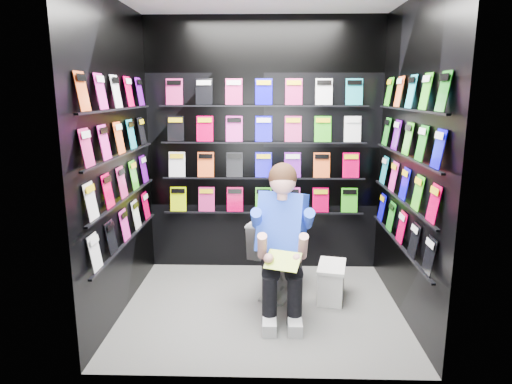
{
  "coord_description": "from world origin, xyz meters",
  "views": [
    {
      "loc": [
        0.05,
        -3.7,
        1.85
      ],
      "look_at": [
        -0.05,
        0.15,
        1.01
      ],
      "focal_mm": 32.0,
      "sensor_mm": 36.0,
      "label": 1
    }
  ],
  "objects": [
    {
      "name": "comics_right",
      "position": [
        1.17,
        0.0,
        1.31
      ],
      "size": [
        0.06,
        1.7,
        1.37
      ],
      "primitive_type": null,
      "color": "#C3266F",
      "rests_on": "wall_right"
    },
    {
      "name": "wall_left",
      "position": [
        -1.2,
        0.0,
        1.3
      ],
      "size": [
        0.04,
        2.0,
        2.6
      ],
      "primitive_type": "cube",
      "color": "black",
      "rests_on": "floor"
    },
    {
      "name": "wall_right",
      "position": [
        1.2,
        0.0,
        1.3
      ],
      "size": [
        0.04,
        2.0,
        2.6
      ],
      "primitive_type": "cube",
      "color": "black",
      "rests_on": "floor"
    },
    {
      "name": "longbox_lid",
      "position": [
        0.63,
        0.21,
        0.31
      ],
      "size": [
        0.32,
        0.46,
        0.03
      ],
      "primitive_type": "cube",
      "rotation": [
        0.0,
        0.0,
        -0.2
      ],
      "color": "white",
      "rests_on": "longbox"
    },
    {
      "name": "held_comic",
      "position": [
        0.17,
        -0.36,
        0.58
      ],
      "size": [
        0.31,
        0.24,
        0.11
      ],
      "primitive_type": "cube",
      "rotation": [
        -0.96,
        0.0,
        -0.35
      ],
      "color": "green",
      "rests_on": "reader"
    },
    {
      "name": "reader",
      "position": [
        0.17,
        -0.01,
        0.77
      ],
      "size": [
        0.75,
        0.9,
        1.41
      ],
      "primitive_type": null,
      "rotation": [
        0.0,
        0.0,
        -0.35
      ],
      "color": "blue",
      "rests_on": "toilet"
    },
    {
      "name": "wall_back",
      "position": [
        0.0,
        1.0,
        1.3
      ],
      "size": [
        2.4,
        0.04,
        2.6
      ],
      "primitive_type": "cube",
      "color": "black",
      "rests_on": "floor"
    },
    {
      "name": "toilet",
      "position": [
        0.17,
        0.37,
        0.37
      ],
      "size": [
        0.65,
        0.85,
        0.73
      ],
      "primitive_type": "imported",
      "rotation": [
        0.0,
        0.0,
        2.79
      ],
      "color": "white",
      "rests_on": "floor"
    },
    {
      "name": "comics_left",
      "position": [
        -1.17,
        0.0,
        1.31
      ],
      "size": [
        0.06,
        1.7,
        1.37
      ],
      "primitive_type": null,
      "color": "#C3266F",
      "rests_on": "wall_left"
    },
    {
      "name": "floor",
      "position": [
        0.0,
        0.0,
        0.0
      ],
      "size": [
        2.4,
        2.4,
        0.0
      ],
      "primitive_type": "plane",
      "color": "slate",
      "rests_on": "ground"
    },
    {
      "name": "longbox",
      "position": [
        0.63,
        0.21,
        0.15
      ],
      "size": [
        0.29,
        0.43,
        0.3
      ],
      "primitive_type": "cube",
      "rotation": [
        0.0,
        0.0,
        -0.2
      ],
      "color": "white",
      "rests_on": "floor"
    },
    {
      "name": "comics_back",
      "position": [
        0.0,
        0.97,
        1.31
      ],
      "size": [
        2.1,
        0.06,
        1.37
      ],
      "primitive_type": null,
      "color": "#C3266F",
      "rests_on": "wall_back"
    },
    {
      "name": "wall_front",
      "position": [
        0.0,
        -1.0,
        1.3
      ],
      "size": [
        2.4,
        0.04,
        2.6
      ],
      "primitive_type": "cube",
      "color": "black",
      "rests_on": "floor"
    }
  ]
}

